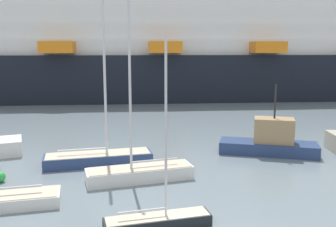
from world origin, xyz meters
The scene contains 6 objects.
sailboat_0 centered at (-1.72, 1.62, 0.41)m, with size 4.69×1.80×8.04m.
sailboat_1 centered at (-5.02, 10.80, 0.59)m, with size 7.13×2.85×12.73m.
sailboat_4 centered at (-2.39, 7.53, 0.55)m, with size 6.32×2.88×11.26m.
fishing_boat_3 centered at (7.04, 12.19, 0.94)m, with size 7.18×4.19×5.02m.
channel_buoy_1 centered at (-10.32, 7.93, 0.31)m, with size 0.61×0.61×1.26m.
cruise_ship centered at (8.36, 45.60, 7.48)m, with size 119.31×19.33×23.24m.
Camera 1 is at (-2.63, -13.33, 7.55)m, focal length 40.31 mm.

